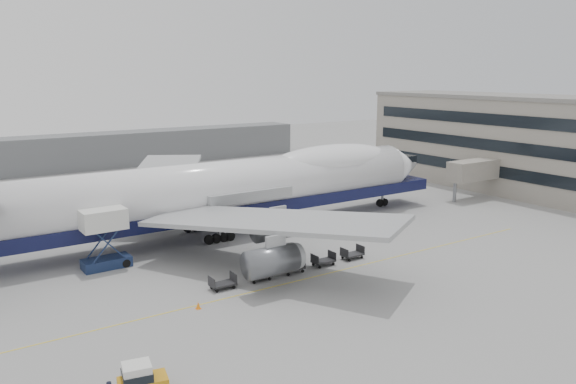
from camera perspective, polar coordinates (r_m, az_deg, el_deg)
ground at (r=59.30m, az=-0.37°, el=-6.81°), size 260.00×260.00×0.00m
apron_line at (r=54.67m, az=3.11°, el=-8.49°), size 60.00×0.15×0.01m
terminal at (r=95.76m, az=26.64°, el=3.94°), size 24.20×70.40×15.60m
hangar at (r=119.81m, az=-23.38°, el=3.53°), size 110.00×8.00×7.00m
airliner at (r=68.15m, az=-5.46°, el=0.52°), size 67.00×55.30×19.98m
catering_truck at (r=58.60m, az=-18.14°, el=-4.15°), size 4.71×3.33×6.02m
baggage_tug at (r=36.70m, az=-14.74°, el=-18.13°), size 3.15×2.09×2.13m
traffic_cone at (r=47.92m, az=-9.11°, el=-11.31°), size 0.42×0.42×0.62m
dolly_0 at (r=51.65m, az=-6.66°, el=-9.19°), size 2.30×1.35×1.30m
dolly_1 at (r=53.34m, az=-2.98°, el=-8.42°), size 2.30×1.35×1.30m
dolly_2 at (r=55.25m, az=0.44°, el=-7.67°), size 2.30×1.35×1.30m
dolly_3 at (r=57.35m, az=3.61°, el=-6.94°), size 2.30×1.35×1.30m
dolly_4 at (r=59.61m, az=6.55°, el=-6.26°), size 2.30×1.35×1.30m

